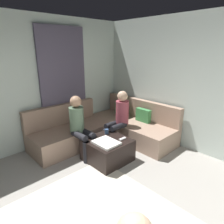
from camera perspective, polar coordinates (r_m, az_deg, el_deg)
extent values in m
cube|color=#595166|center=(4.58, -13.66, 7.30)|extent=(0.06, 1.10, 2.50)
cube|color=#9E7F6B|center=(4.76, 5.56, -4.95)|extent=(2.10, 0.85, 0.42)
cube|color=#9E7F6B|center=(4.87, 8.46, 0.92)|extent=(2.10, 0.14, 0.45)
cube|color=#9E7F6B|center=(4.44, -11.72, -7.00)|extent=(0.85, 1.70, 0.42)
cube|color=#9E7F6B|center=(4.57, -14.43, -0.61)|extent=(0.14, 1.70, 0.45)
cube|color=#3F8C4C|center=(5.09, 2.73, 0.58)|extent=(0.36, 0.12, 0.36)
cube|color=#3F8C4C|center=(4.65, 8.95, -1.29)|extent=(0.36, 0.12, 0.36)
cube|color=black|center=(3.84, -1.31, -10.83)|extent=(0.76, 0.76, 0.42)
cube|color=white|center=(3.59, -1.69, -8.80)|extent=(0.44, 0.36, 0.04)
cylinder|color=#334C72|center=(3.98, -1.55, -5.61)|extent=(0.08, 0.08, 0.10)
cube|color=white|center=(3.76, 3.04, -7.70)|extent=(0.05, 0.15, 0.02)
cylinder|color=black|center=(4.16, -0.11, -8.37)|extent=(0.12, 0.12, 0.42)
cylinder|color=black|center=(4.28, -1.78, -7.59)|extent=(0.12, 0.12, 0.42)
cylinder|color=black|center=(4.18, 1.88, -4.21)|extent=(0.12, 0.40, 0.12)
cylinder|color=black|center=(4.30, 0.18, -3.56)|extent=(0.12, 0.40, 0.12)
cylinder|color=#993F4C|center=(4.29, 2.94, -0.09)|extent=(0.28, 0.28, 0.50)
sphere|color=#D8AD8C|center=(4.19, 3.02, 4.60)|extent=(0.22, 0.22, 0.22)
cylinder|color=black|center=(3.88, -5.23, -10.55)|extent=(0.12, 0.12, 0.42)
cylinder|color=black|center=(3.79, -7.41, -11.41)|extent=(0.12, 0.12, 0.42)
cylinder|color=black|center=(3.90, -7.18, -6.01)|extent=(0.40, 0.12, 0.12)
cylinder|color=black|center=(3.81, -9.37, -6.73)|extent=(0.40, 0.12, 0.12)
cylinder|color=#597259|center=(3.92, -10.12, -2.13)|extent=(0.28, 0.28, 0.50)
sphere|color=tan|center=(3.81, -10.42, 2.96)|extent=(0.22, 0.22, 0.22)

